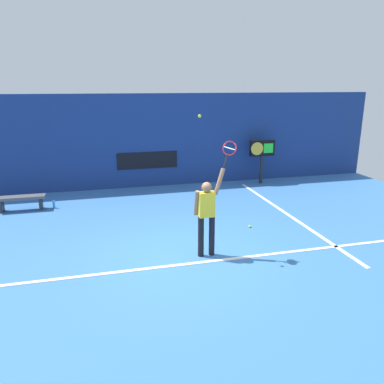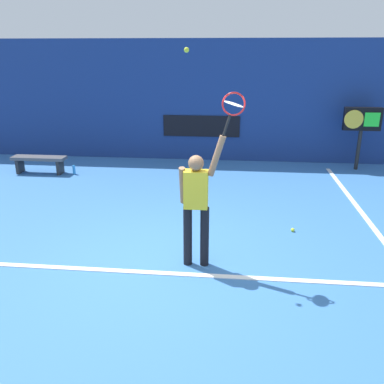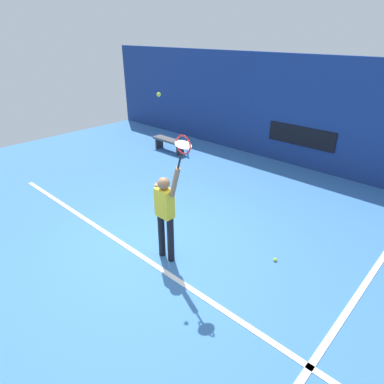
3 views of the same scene
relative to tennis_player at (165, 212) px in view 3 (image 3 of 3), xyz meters
name	(u,v)px [view 3 (image 3 of 3)]	position (x,y,z in m)	size (l,w,h in m)	color
ground_plane	(154,247)	(-0.43, 0.04, -1.01)	(18.00, 18.00, 0.00)	#3870B2
back_wall	(306,113)	(-0.43, 6.30, 0.68)	(18.00, 0.20, 3.37)	navy
sponsor_banner_center	(301,136)	(-0.43, 6.18, -0.02)	(2.20, 0.03, 0.60)	black
court_baseline	(140,255)	(-0.43, -0.33, -1.00)	(10.00, 0.10, 0.01)	white
court_sideline	(369,278)	(3.09, 2.04, -1.00)	(0.10, 7.00, 0.01)	white
tennis_player	(165,212)	(0.00, 0.00, 0.00)	(0.65, 0.31, 1.98)	black
tennis_racket	(183,147)	(0.48, 0.00, 1.35)	(0.39, 0.27, 0.63)	black
tennis_ball	(159,94)	(-0.14, 0.09, 2.05)	(0.07, 0.07, 0.07)	#CCE033
court_bench	(169,142)	(-4.52, 4.36, -0.67)	(1.40, 0.36, 0.45)	#4C4C51
water_bottle	(188,154)	(-3.61, 4.36, -0.89)	(0.07, 0.07, 0.24)	#338CD8
spare_ball	(275,260)	(1.61, 1.33, -0.98)	(0.07, 0.07, 0.07)	#CCE033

